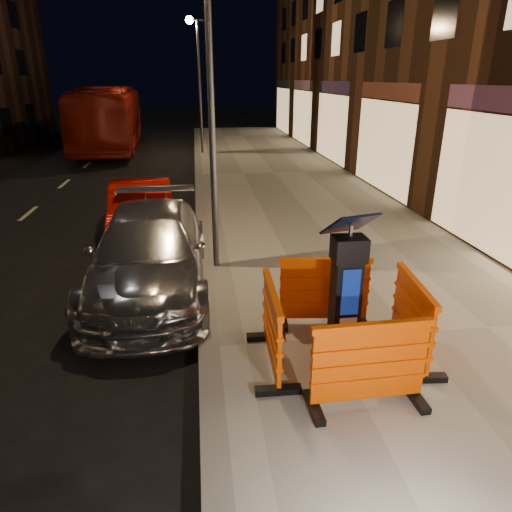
{
  "coord_description": "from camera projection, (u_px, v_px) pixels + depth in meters",
  "views": [
    {
      "loc": [
        -0.04,
        -5.57,
        3.7
      ],
      "look_at": [
        0.8,
        1.0,
        1.1
      ],
      "focal_mm": 32.0,
      "sensor_mm": 36.0,
      "label": 1
    }
  ],
  "objects": [
    {
      "name": "barrier_kerbside",
      "position": [
        272.0,
        328.0,
        5.87
      ],
      "size": [
        0.61,
        1.41,
        1.08
      ],
      "primitive_type": "cube",
      "rotation": [
        0.0,
        0.0,
        1.55
      ],
      "color": "#F24E00",
      "rests_on": "sidewalk"
    },
    {
      "name": "barrier_back",
      "position": [
        324.0,
        292.0,
        6.86
      ],
      "size": [
        1.45,
        0.73,
        1.08
      ],
      "primitive_type": "cube",
      "rotation": [
        0.0,
        0.0,
        -0.11
      ],
      "color": "#F24E00",
      "rests_on": "sidewalk"
    },
    {
      "name": "kerb",
      "position": [
        209.0,
        351.0,
        6.47
      ],
      "size": [
        0.3,
        60.0,
        0.15
      ],
      "primitive_type": "cube",
      "color": "slate",
      "rests_on": "ground"
    },
    {
      "name": "bus_doubledecker",
      "position": [
        113.0,
        148.0,
        25.4
      ],
      "size": [
        3.42,
        11.85,
        3.26
      ],
      "primitive_type": "imported",
      "rotation": [
        0.0,
        0.0,
        0.06
      ],
      "color": "maroon",
      "rests_on": "ground"
    },
    {
      "name": "ground_plane",
      "position": [
        209.0,
        356.0,
        6.5
      ],
      "size": [
        120.0,
        120.0,
        0.0
      ],
      "primitive_type": "plane",
      "color": "black",
      "rests_on": "ground"
    },
    {
      "name": "barrier_front",
      "position": [
        369.0,
        365.0,
        5.11
      ],
      "size": [
        1.41,
        0.61,
        1.08
      ],
      "primitive_type": "cube",
      "rotation": [
        0.0,
        0.0,
        0.03
      ],
      "color": "#F24E00",
      "rests_on": "sidewalk"
    },
    {
      "name": "street_lamp_far",
      "position": [
        200.0,
        90.0,
        21.99
      ],
      "size": [
        0.12,
        0.12,
        6.0
      ],
      "primitive_type": "cylinder",
      "color": "#3F3F44",
      "rests_on": "sidewalk"
    },
    {
      "name": "car_red",
      "position": [
        145.0,
        238.0,
        11.26
      ],
      "size": [
        1.81,
        4.24,
        1.36
      ],
      "primitive_type": "imported",
      "rotation": [
        0.0,
        0.0,
        0.09
      ],
      "color": "#A10D03",
      "rests_on": "ground"
    },
    {
      "name": "sidewalk",
      "position": [
        410.0,
        337.0,
        6.83
      ],
      "size": [
        6.0,
        60.0,
        0.15
      ],
      "primitive_type": "cube",
      "color": "gray",
      "rests_on": "ground"
    },
    {
      "name": "parking_kiosk",
      "position": [
        346.0,
        294.0,
        5.83
      ],
      "size": [
        0.65,
        0.65,
        1.94
      ],
      "primitive_type": "cube",
      "rotation": [
        0.0,
        0.0,
        -0.06
      ],
      "color": "black",
      "rests_on": "sidewalk"
    },
    {
      "name": "car_silver",
      "position": [
        153.0,
        288.0,
        8.57
      ],
      "size": [
        2.08,
        5.05,
        1.46
      ],
      "primitive_type": "imported",
      "rotation": [
        0.0,
        0.0,
        0.01
      ],
      "color": "#ABABB0",
      "rests_on": "ground"
    },
    {
      "name": "street_lamp_mid",
      "position": [
        211.0,
        110.0,
        8.15
      ],
      "size": [
        0.12,
        0.12,
        6.0
      ],
      "primitive_type": "cylinder",
      "color": "#3F3F44",
      "rests_on": "sidewalk"
    },
    {
      "name": "barrier_bldgside",
      "position": [
        412.0,
        319.0,
        6.1
      ],
      "size": [
        0.7,
        1.44,
        1.08
      ],
      "primitive_type": "cube",
      "rotation": [
        0.0,
        0.0,
        1.48
      ],
      "color": "#F24E00",
      "rests_on": "sidewalk"
    }
  ]
}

